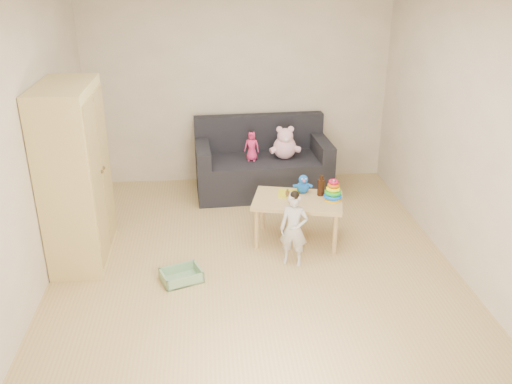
{
  "coord_description": "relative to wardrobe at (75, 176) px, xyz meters",
  "views": [
    {
      "loc": [
        -0.43,
        -4.84,
        2.89
      ],
      "look_at": [
        0.05,
        0.25,
        0.65
      ],
      "focal_mm": 38.0,
      "sensor_mm": 36.0,
      "label": 1
    }
  ],
  "objects": [
    {
      "name": "blue_plush",
      "position": [
        2.33,
        0.29,
        -0.3
      ],
      "size": [
        0.22,
        0.2,
        0.21
      ],
      "primitive_type": null,
      "rotation": [
        0.0,
        0.0,
        -0.44
      ],
      "color": "blue",
      "rests_on": "play_table"
    },
    {
      "name": "brown_bottle",
      "position": [
        2.52,
        0.2,
        -0.31
      ],
      "size": [
        0.08,
        0.08,
        0.23
      ],
      "color": "black",
      "rests_on": "play_table"
    },
    {
      "name": "toddler",
      "position": [
        2.13,
        -0.36,
        -0.52
      ],
      "size": [
        0.33,
        0.27,
        0.76
      ],
      "primitive_type": "imported",
      "rotation": [
        0.0,
        0.0,
        -0.34
      ],
      "color": "beige",
      "rests_on": "ground"
    },
    {
      "name": "pink_bear",
      "position": [
        2.29,
        1.43,
        -0.24
      ],
      "size": [
        0.38,
        0.35,
        0.36
      ],
      "primitive_type": null,
      "rotation": [
        0.0,
        0.0,
        0.3
      ],
      "color": "#FFBBD2",
      "rests_on": "sofa"
    },
    {
      "name": "yellow_book",
      "position": [
        2.17,
        0.25,
        -0.4
      ],
      "size": [
        0.26,
        0.26,
        0.02
      ],
      "primitive_type": "cube",
      "rotation": [
        0.0,
        0.0,
        -0.18
      ],
      "color": "yellow",
      "rests_on": "play_table"
    },
    {
      "name": "wardrobe",
      "position": [
        0.0,
        0.0,
        0.0
      ],
      "size": [
        0.5,
        1.0,
        1.8
      ],
      "primitive_type": "cube",
      "color": "#DDC579",
      "rests_on": "ground"
    },
    {
      "name": "sofa",
      "position": [
        2.02,
        1.5,
        -0.66
      ],
      "size": [
        1.76,
        0.94,
        0.48
      ],
      "primitive_type": "cube",
      "rotation": [
        0.0,
        0.0,
        0.05
      ],
      "color": "black",
      "rests_on": "ground"
    },
    {
      "name": "wooden_figure",
      "position": [
        2.14,
        0.16,
        -0.35
      ],
      "size": [
        0.05,
        0.05,
        0.1
      ],
      "primitive_type": null,
      "rotation": [
        0.0,
        0.0,
        -0.47
      ],
      "color": "brown",
      "rests_on": "play_table"
    },
    {
      "name": "ring_stacker",
      "position": [
        2.62,
        0.07,
        -0.31
      ],
      "size": [
        0.2,
        0.2,
        0.23
      ],
      "color": "#FFB60D",
      "rests_on": "play_table"
    },
    {
      "name": "room",
      "position": [
        1.74,
        -0.25,
        0.4
      ],
      "size": [
        4.5,
        4.5,
        4.5
      ],
      "color": "tan",
      "rests_on": "ground"
    },
    {
      "name": "play_table",
      "position": [
        2.25,
        0.12,
        -0.65
      ],
      "size": [
        1.06,
        0.81,
        0.5
      ],
      "primitive_type": "cube",
      "rotation": [
        0.0,
        0.0,
        -0.24
      ],
      "color": "tan",
      "rests_on": "ground"
    },
    {
      "name": "storage_bin",
      "position": [
        1.01,
        -0.58,
        -0.85
      ],
      "size": [
        0.45,
        0.39,
        0.11
      ],
      "primitive_type": null,
      "rotation": [
        0.0,
        0.0,
        0.36
      ],
      "color": "#7CA779",
      "rests_on": "ground"
    },
    {
      "name": "doll",
      "position": [
        1.87,
        1.4,
        -0.23
      ],
      "size": [
        0.21,
        0.17,
        0.37
      ],
      "primitive_type": "imported",
      "rotation": [
        0.0,
        0.0,
        -0.25
      ],
      "color": "#EB2C6F",
      "rests_on": "sofa"
    }
  ]
}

